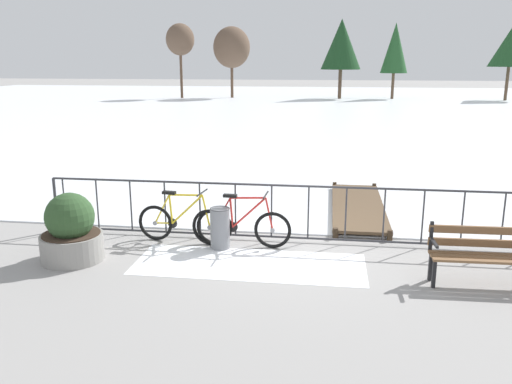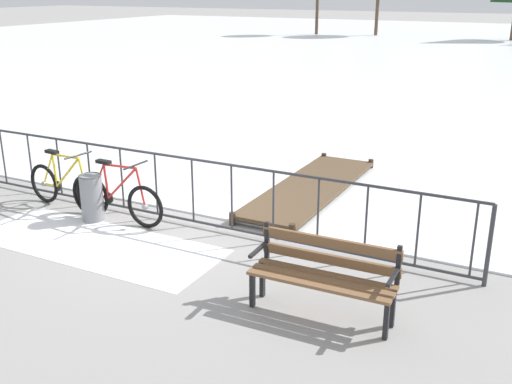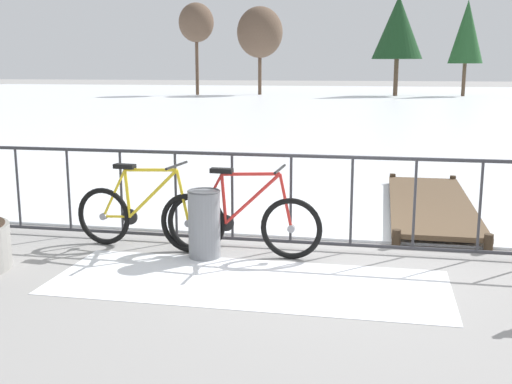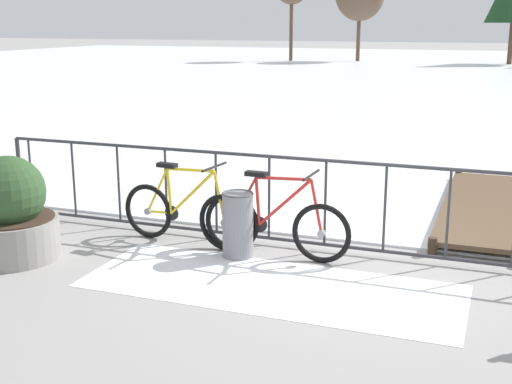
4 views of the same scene
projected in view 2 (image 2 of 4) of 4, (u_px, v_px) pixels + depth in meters
ground_plane at (176, 222)px, 9.21m from camera, size 160.00×160.00×0.00m
frozen_pond at (470, 51)px, 33.05m from camera, size 80.00×56.00×0.03m
snow_patch at (94, 243)px, 8.44m from camera, size 3.74×1.40×0.01m
railing_fence at (174, 188)px, 9.02m from camera, size 9.06×0.06×1.07m
bicycle_near_railing at (65, 187)px, 9.66m from camera, size 1.71×0.52×0.97m
bicycle_second at (118, 199)px, 9.13m from camera, size 1.71×0.52×0.97m
park_bench at (324, 270)px, 6.51m from camera, size 1.61×0.52×0.89m
trash_bin at (92, 197)px, 9.17m from camera, size 0.35×0.35×0.73m
wooden_dock at (311, 187)px, 10.44m from camera, size 1.10×3.91×0.20m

